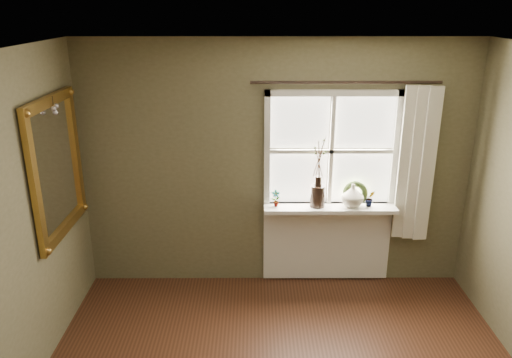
{
  "coord_description": "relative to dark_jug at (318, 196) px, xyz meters",
  "views": [
    {
      "loc": [
        -0.23,
        -2.63,
        2.9
      ],
      "look_at": [
        -0.22,
        1.55,
        1.42
      ],
      "focal_mm": 35.0,
      "sensor_mm": 36.0,
      "label": 1
    }
  ],
  "objects": [
    {
      "name": "wreath",
      "position": [
        0.39,
        0.04,
        -0.01
      ],
      "size": [
        0.27,
        0.15,
        0.27
      ],
      "primitive_type": "torus",
      "rotation": [
        1.36,
        0.0,
        -0.13
      ],
      "color": "#344920",
      "rests_on": "window_sill"
    },
    {
      "name": "potted_plant_right",
      "position": [
        0.54,
        0.0,
        -0.03
      ],
      "size": [
        0.1,
        0.09,
        0.17
      ],
      "primitive_type": "imported",
      "rotation": [
        0.0,
        0.0,
        0.11
      ],
      "color": "#344920",
      "rests_on": "window_sill"
    },
    {
      "name": "window_frame",
      "position": [
        0.13,
        0.11,
        0.45
      ],
      "size": [
        1.36,
        0.06,
        1.24
      ],
      "color": "white",
      "rests_on": "wall_back"
    },
    {
      "name": "ceiling",
      "position": [
        -0.42,
        -2.12,
        1.57
      ],
      "size": [
        4.5,
        4.5,
        0.0
      ],
      "primitive_type": "plane",
      "color": "silver",
      "rests_on": "ground"
    },
    {
      "name": "potted_plant_left",
      "position": [
        -0.43,
        0.0,
        -0.03
      ],
      "size": [
        0.1,
        0.08,
        0.17
      ],
      "primitive_type": "imported",
      "rotation": [
        0.0,
        0.0,
        0.18
      ],
      "color": "#344920",
      "rests_on": "window_sill"
    },
    {
      "name": "cream_vase",
      "position": [
        0.36,
        0.0,
        0.01
      ],
      "size": [
        0.24,
        0.24,
        0.24
      ],
      "primitive_type": "imported",
      "rotation": [
        0.0,
        0.0,
        0.06
      ],
      "color": "beige",
      "rests_on": "window_sill"
    },
    {
      "name": "window_sill",
      "position": [
        0.13,
        0.0,
        -0.13
      ],
      "size": [
        1.36,
        0.26,
        0.04
      ],
      "primitive_type": "cube",
      "color": "white",
      "rests_on": "wall_back"
    },
    {
      "name": "gilt_mirror",
      "position": [
        -2.38,
        -0.58,
        0.51
      ],
      "size": [
        0.1,
        1.05,
        1.25
      ],
      "color": "white",
      "rests_on": "wall_left"
    },
    {
      "name": "curtain",
      "position": [
        0.97,
        0.01,
        0.33
      ],
      "size": [
        0.36,
        0.12,
        1.59
      ],
      "primitive_type": "cube",
      "color": "beige",
      "rests_on": "wall_back"
    },
    {
      "name": "window_apron",
      "position": [
        0.13,
        0.11,
        -0.57
      ],
      "size": [
        1.36,
        0.04,
        0.88
      ],
      "primitive_type": "cube",
      "color": "white",
      "rests_on": "ground"
    },
    {
      "name": "dark_jug",
      "position": [
        0.0,
        0.0,
        0.0
      ],
      "size": [
        0.19,
        0.19,
        0.23
      ],
      "primitive_type": "cylinder",
      "rotation": [
        0.0,
        0.0,
        0.28
      ],
      "color": "black",
      "rests_on": "window_sill"
    },
    {
      "name": "wall_back",
      "position": [
        -0.42,
        0.18,
        0.27
      ],
      "size": [
        4.0,
        0.1,
        2.6
      ],
      "primitive_type": "cube",
      "color": "brown",
      "rests_on": "ground"
    },
    {
      "name": "curtain_rod",
      "position": [
        0.23,
        0.05,
        1.15
      ],
      "size": [
        1.84,
        0.03,
        0.03
      ],
      "primitive_type": "cylinder",
      "rotation": [
        0.0,
        1.57,
        0.0
      ],
      "color": "black",
      "rests_on": "wall_back"
    }
  ]
}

